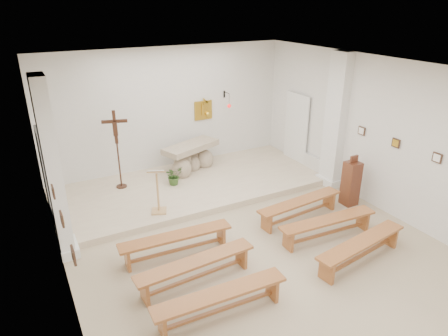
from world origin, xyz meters
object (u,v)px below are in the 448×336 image
altar (191,159)px  bench_left_second (196,266)px  crucifix_stand (117,144)px  bench_right_second (328,224)px  donation_pedestal (351,183)px  bench_right_front (300,205)px  lectern (158,191)px  bench_right_third (361,246)px  bench_left_third (220,298)px  bench_left_front (176,240)px

altar → bench_left_second: (-1.82, -4.34, -0.13)m
crucifix_stand → bench_right_second: (3.21, -4.18, -0.97)m
crucifix_stand → donation_pedestal: (4.73, -3.25, -0.77)m
donation_pedestal → bench_right_front: 1.53m
altar → lectern: bearing=-151.7°
bench_right_second → bench_right_third: (0.00, -0.92, 0.00)m
altar → bench_right_second: (1.18, -4.34, -0.13)m
lectern → bench_right_third: 4.41m
donation_pedestal → lectern: bearing=160.5°
bench_right_front → bench_right_third: size_ratio=1.00×
crucifix_stand → bench_right_third: bearing=-41.8°
bench_left_third → bench_right_third: bearing=2.3°
crucifix_stand → bench_right_second: crucifix_stand is taller
altar → bench_left_third: size_ratio=0.80×
crucifix_stand → bench_left_third: (0.21, -5.10, -0.97)m
lectern → donation_pedestal: (4.32, -1.54, -0.14)m
bench_right_front → bench_right_second: 0.92m
crucifix_stand → altar: bearing=20.6°
altar → donation_pedestal: (2.70, -3.41, 0.08)m
crucifix_stand → bench_left_front: 3.41m
lectern → bench_left_front: lectern is taller
donation_pedestal → bench_right_second: (-1.52, -0.93, -0.21)m
bench_left_second → bench_left_front: bearing=86.8°
crucifix_stand → lectern: bearing=-60.5°
crucifix_stand → bench_left_second: (0.21, -4.18, -0.97)m
altar → bench_right_front: 3.62m
crucifix_stand → bench_right_third: (3.21, -5.10, -0.97)m
bench_right_front → lectern: bearing=146.2°
crucifix_stand → bench_left_third: crucifix_stand is taller
bench_left_front → bench_right_second: size_ratio=1.00×
bench_right_second → bench_right_third: same height
bench_left_second → bench_right_third: bearing=-20.3°
bench_right_second → lectern: bearing=142.4°
bench_left_front → bench_left_second: same height
crucifix_stand → donation_pedestal: crucifix_stand is taller
altar → donation_pedestal: donation_pedestal is taller
lectern → bench_right_third: lectern is taller
bench_right_front → bench_right_third: (-0.00, -1.84, 0.00)m
lectern → bench_right_front: size_ratio=0.49×
donation_pedestal → bench_right_second: size_ratio=0.57×
bench_left_front → bench_right_front: same height
bench_right_front → bench_left_second: 3.13m
bench_left_front → bench_left_second: size_ratio=1.00×
altar → bench_left_front: altar is taller
bench_left_front → bench_right_third: size_ratio=1.00×
donation_pedestal → bench_right_second: 1.79m
bench_right_front → bench_left_second: bearing=-167.8°
lectern → bench_left_second: 2.50m
bench_right_front → bench_right_third: same height
altar → bench_right_second: size_ratio=0.80×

